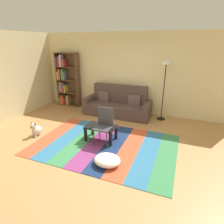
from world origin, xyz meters
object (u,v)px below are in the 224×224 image
Objects in this scene: pouf at (107,160)px; bookshelf at (66,81)px; coffee_table at (101,129)px; tv_remote at (104,126)px; standing_lamp at (166,70)px; couch at (118,105)px; folding_chair at (104,123)px; dog at (36,130)px.

bookshelf is at bearing 134.70° from pouf.
coffee_table is 5.04× the size of tv_remote.
coffee_table is 2.66m from standing_lamp.
pouf is at bearing -45.30° from bookshelf.
standing_lamp reaches higher than couch.
folding_chair is (-1.12, -2.05, -1.05)m from standing_lamp.
pouf is 1.06m from tv_remote.
pouf is (3.01, -3.04, -0.85)m from bookshelf.
bookshelf is at bearing 138.91° from coffee_table.
standing_lamp reaches higher than pouf.
couch reaches higher than folding_chair.
bookshelf is 3.77m from standing_lamp.
folding_chair is (0.05, -0.08, 0.13)m from tv_remote.
standing_lamp is 2.12× the size of folding_chair.
dog is at bearing -73.99° from bookshelf.
couch is 2.73m from dog.
tv_remote is (0.30, -1.86, 0.07)m from couch.
bookshelf is 3.33m from coffee_table.
pouf is (0.77, -2.76, -0.23)m from couch.
bookshelf is at bearing 177.43° from standing_lamp.
bookshelf reaches higher than couch.
coffee_table reaches higher than pouf.
pouf is (0.55, -0.90, -0.21)m from coffee_table.
tv_remote is at bearing -40.12° from bookshelf.
coffee_table is at bearing -179.41° from folding_chair.
folding_chair reaches higher than tv_remote.
dog reaches higher than coffee_table.
tv_remote is (-1.17, -1.98, -1.19)m from standing_lamp.
standing_lamp is at bearing 76.38° from pouf.
dog is at bearing 167.79° from pouf.
dog reaches higher than pouf.
tv_remote is at bearing 151.50° from folding_chair.
bookshelf reaches higher than pouf.
couch is at bearing 96.80° from coffee_table.
folding_chair is (-0.42, 0.82, 0.43)m from pouf.
couch is at bearing 130.39° from folding_chair.
couch is at bearing -175.45° from standing_lamp.
tv_remote is at bearing 117.50° from pouf.
tv_remote is 0.17× the size of folding_chair.
folding_chair is (2.59, -2.22, -0.42)m from bookshelf.
couch is at bearing -7.21° from bookshelf.
dog is 0.44× the size of folding_chair.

